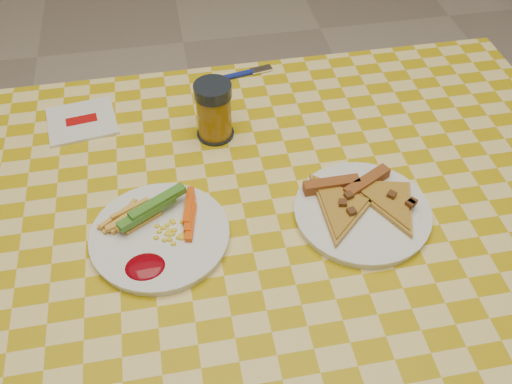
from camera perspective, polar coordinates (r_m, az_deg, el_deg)
table at (r=0.99m, az=-0.99°, el=-5.47°), size 1.28×0.88×0.76m
plate_left at (r=0.91m, az=-9.57°, el=-4.43°), size 0.25×0.25×0.01m
plate_right at (r=0.95m, az=10.54°, el=-2.08°), size 0.25×0.25×0.01m
fries_veggies at (r=0.91m, az=-10.29°, el=-3.09°), size 0.18×0.17×0.04m
pizza_slices at (r=0.95m, az=10.49°, el=-0.87°), size 0.23×0.22×0.02m
drink_glass at (r=1.05m, az=-4.22°, el=8.06°), size 0.07×0.07×0.11m
napkin at (r=1.16m, az=-17.03°, el=6.80°), size 0.14×0.13×0.01m
fork at (r=1.23m, az=-1.56°, el=11.70°), size 0.15×0.04×0.01m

